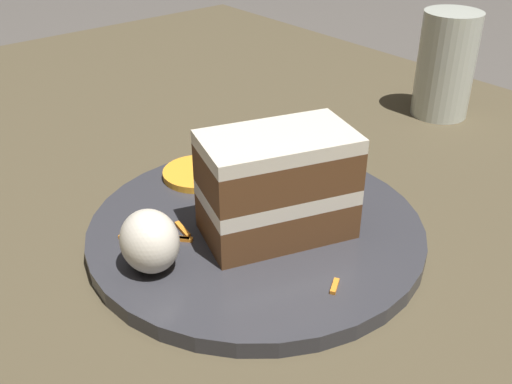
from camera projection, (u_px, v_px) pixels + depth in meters
name	position (u px, v px, depth m)	size (l,w,h in m)	color
ground_plane	(202.00, 266.00, 0.52)	(6.00, 6.00, 0.00)	#4C4742
dining_table	(201.00, 255.00, 0.52)	(1.37, 1.08, 0.02)	#4C422D
plate	(256.00, 230.00, 0.51)	(0.29, 0.29, 0.01)	#333338
cake_slice	(277.00, 185.00, 0.48)	(0.10, 0.13, 0.09)	brown
cream_dollop	(150.00, 241.00, 0.45)	(0.05, 0.04, 0.05)	silver
orange_garnish	(198.00, 173.00, 0.58)	(0.07, 0.07, 0.01)	orange
carrot_shreds_scatter	(218.00, 222.00, 0.51)	(0.18, 0.21, 0.00)	orange
drinking_glass	(445.00, 72.00, 0.72)	(0.07, 0.07, 0.13)	beige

